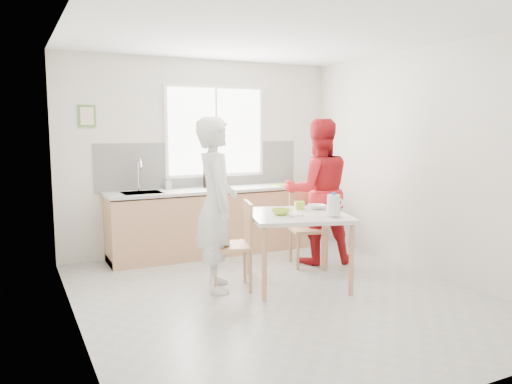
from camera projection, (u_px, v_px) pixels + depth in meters
ground at (279, 295)px, 5.26m from camera, size 4.50×4.50×0.00m
room_shell at (280, 139)px, 5.05m from camera, size 4.50×4.50×4.50m
window at (216, 131)px, 7.11m from camera, size 1.50×0.06×1.30m
backsplash at (203, 165)px, 7.09m from camera, size 3.00×0.02×0.65m
picture_frame at (87, 116)px, 6.31m from camera, size 0.22×0.03×0.28m
kitchen_counter at (210, 224)px, 6.94m from camera, size 2.84×0.64×1.37m
dining_table at (297, 221)px, 5.53m from camera, size 1.31×1.31×0.81m
chair_left at (237, 241)px, 5.43m from camera, size 0.55×0.55×0.95m
chair_far at (307, 224)px, 6.42m from camera, size 0.54×0.54×0.94m
person_white at (216, 205)px, 5.34m from camera, size 0.62×0.78×1.87m
person_red at (318, 192)px, 6.44m from camera, size 1.07×0.93×1.87m
bowl_green at (281, 212)px, 5.43m from camera, size 0.25×0.25×0.06m
bowl_white at (317, 207)px, 5.81m from camera, size 0.26×0.26×0.05m
milk_jug at (334, 205)px, 5.29m from camera, size 0.19×0.14×0.24m
green_box at (299, 205)px, 5.80m from camera, size 0.12×0.12×0.09m
spoon at (295, 216)px, 5.29m from camera, size 0.16×0.02×0.01m
cutting_board at (286, 185)px, 7.29m from camera, size 0.36×0.26×0.01m
wine_bottle_a at (207, 176)px, 6.95m from camera, size 0.07×0.07×0.32m
wine_bottle_b at (205, 177)px, 6.96m from camera, size 0.07×0.07×0.30m
jar_amber at (212, 182)px, 6.94m from camera, size 0.06×0.06×0.16m
soap_bottle at (168, 183)px, 6.80m from camera, size 0.08×0.08×0.17m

